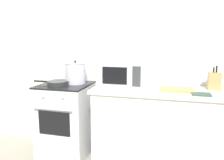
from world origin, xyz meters
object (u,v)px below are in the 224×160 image
at_px(stove, 66,120).
at_px(frying_pan, 58,83).
at_px(stock_pot, 76,73).
at_px(oven_mitt, 201,94).
at_px(knife_block, 214,81).
at_px(cutting_board, 177,89).
at_px(microwave, 123,73).

distance_m(stove, frying_pan, 0.49).
bearing_deg(stove, stock_pot, 37.42).
height_order(stove, oven_mitt, oven_mitt).
bearing_deg(knife_block, cutting_board, -160.53).
distance_m(stock_pot, oven_mitt, 1.48).
height_order(stock_pot, oven_mitt, stock_pot).
relative_size(frying_pan, microwave, 0.92).
bearing_deg(microwave, stock_pot, 179.65).
bearing_deg(knife_block, oven_mitt, -118.39).
bearing_deg(frying_pan, stove, 48.75).
relative_size(stove, oven_mitt, 5.11).
bearing_deg(knife_block, microwave, -176.48).
bearing_deg(oven_mitt, stove, 174.20).
relative_size(frying_pan, cutting_board, 1.27).
distance_m(microwave, knife_block, 1.01).
distance_m(stove, microwave, 0.95).
bearing_deg(cutting_board, stock_pot, 176.17).
bearing_deg(cutting_board, microwave, 172.72).
distance_m(frying_pan, cutting_board, 1.39).
bearing_deg(microwave, oven_mitt, -15.74).
xyz_separation_m(stock_pot, oven_mitt, (1.46, -0.24, -0.12)).
bearing_deg(stock_pot, microwave, -0.35).
relative_size(stove, stock_pot, 2.70).
xyz_separation_m(stove, cutting_board, (1.33, 0.00, 0.47)).
xyz_separation_m(stove, microwave, (0.72, 0.08, 0.61)).
bearing_deg(stock_pot, oven_mitt, -9.43).
bearing_deg(microwave, frying_pan, -169.20).
distance_m(microwave, cutting_board, 0.63).
height_order(stove, stock_pot, stock_pot).
bearing_deg(stove, oven_mitt, -5.80).
bearing_deg(stock_pot, knife_block, 2.06).
xyz_separation_m(microwave, oven_mitt, (0.84, -0.24, -0.14)).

